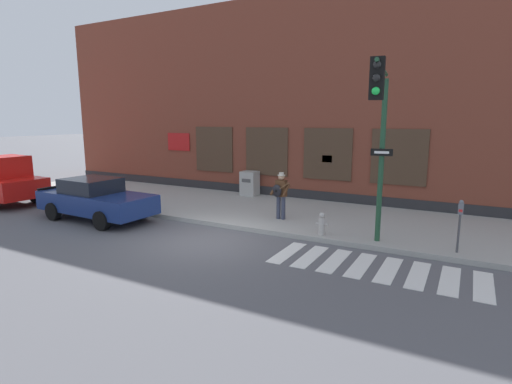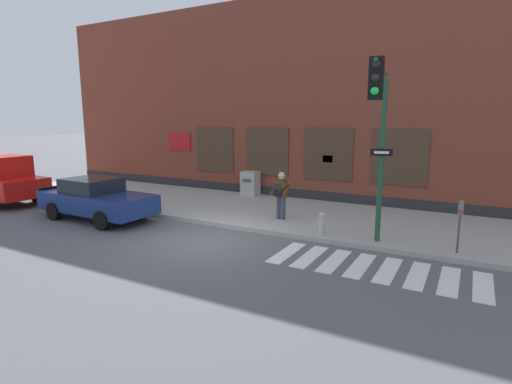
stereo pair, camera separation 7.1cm
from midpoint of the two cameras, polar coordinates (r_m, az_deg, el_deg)
name	(u,v)px [view 2 (the right image)]	position (r m, az deg, el deg)	size (l,w,h in m)	color
ground_plane	(207,241)	(12.40, -6.83, -6.92)	(160.00, 160.00, 0.00)	#56565B
sidewalk	(269,211)	(15.83, 1.96, -2.75)	(28.00, 5.44, 0.15)	#9E9E99
building_backdrop	(314,102)	(19.76, 8.38, 12.62)	(28.00, 4.06, 8.98)	brown
crosswalk	(374,268)	(10.59, 16.69, -10.32)	(5.20, 1.90, 0.01)	silver
red_car	(96,199)	(15.83, -21.75, -0.92)	(4.66, 2.11, 1.53)	navy
busker	(281,193)	(14.10, 3.67, -0.14)	(0.70, 0.52, 1.67)	#33384C
traffic_light	(380,126)	(10.58, 17.44, 9.04)	(0.80, 3.15, 4.80)	#1E472D
parking_meter	(460,218)	(11.81, 27.27, -3.37)	(0.13, 0.11, 1.44)	#47474C
utility_box	(250,183)	(18.65, -0.71, 1.26)	(0.75, 0.67, 1.12)	#ADADA8
fire_hydrant	(322,224)	(12.46, 9.53, -4.52)	(0.38, 0.20, 0.70)	#B2ADA8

